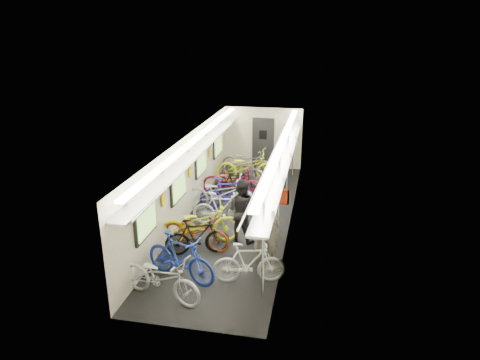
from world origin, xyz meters
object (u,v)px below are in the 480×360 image
at_px(passenger_near, 266,225).
at_px(passenger_mid, 242,210).
at_px(bicycle_0, 161,277).
at_px(bicycle_1, 180,257).
at_px(backpack, 283,197).

relative_size(passenger_near, passenger_mid, 1.15).
xyz_separation_m(bicycle_0, passenger_mid, (1.11, 2.86, 0.35)).
distance_m(bicycle_0, bicycle_1, 0.78).
bearing_deg(backpack, passenger_mid, -166.62).
relative_size(bicycle_0, passenger_mid, 1.12).
distance_m(bicycle_0, passenger_mid, 3.09).
distance_m(bicycle_1, passenger_mid, 2.33).
height_order(passenger_mid, backpack, passenger_mid).
relative_size(bicycle_0, backpack, 4.96).
bearing_deg(bicycle_1, bicycle_0, -171.16).
bearing_deg(passenger_mid, backpack, -159.44).
relative_size(bicycle_0, passenger_near, 0.98).
relative_size(passenger_near, backpack, 5.08).
bearing_deg(bicycle_1, passenger_near, -36.79).
distance_m(bicycle_0, backpack, 3.71).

